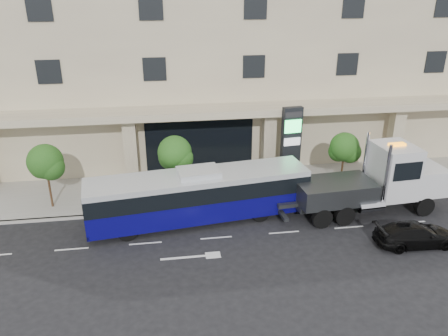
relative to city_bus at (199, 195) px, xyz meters
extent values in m
plane|color=black|center=(0.75, -0.73, -1.71)|extent=(120.00, 120.00, 0.00)
cube|color=gray|center=(0.75, 4.27, -1.64)|extent=(120.00, 6.00, 0.15)
cube|color=gray|center=(0.75, 1.27, -1.64)|extent=(120.00, 0.30, 0.15)
cube|color=tan|center=(0.75, 14.77, 8.29)|extent=(60.00, 15.00, 20.00)
cube|color=tan|center=(0.75, 6.07, 3.49)|extent=(60.00, 2.80, 0.50)
cube|color=black|center=(0.75, 7.24, 0.44)|extent=(8.00, 0.12, 4.00)
cube|color=tan|center=(-4.25, 6.07, 0.89)|extent=(0.90, 0.90, 4.90)
cube|color=tan|center=(5.75, 6.07, 0.89)|extent=(0.90, 0.90, 4.90)
cube|color=tan|center=(15.75, 6.07, 0.89)|extent=(0.90, 0.90, 4.90)
cylinder|color=#422B19|center=(-9.25, 2.87, -0.16)|extent=(0.14, 0.14, 2.80)
sphere|color=#164A15|center=(-9.25, 2.87, 1.56)|extent=(2.20, 2.20, 2.20)
sphere|color=#164A15|center=(-8.90, 2.67, 1.24)|extent=(1.65, 1.65, 1.65)
sphere|color=#164A15|center=(-9.55, 3.07, 1.16)|extent=(1.54, 1.54, 1.54)
cylinder|color=#422B19|center=(-1.25, 2.87, -0.09)|extent=(0.14, 0.14, 2.94)
sphere|color=#164A15|center=(-1.25, 2.87, 1.71)|extent=(2.20, 2.20, 2.20)
sphere|color=#164A15|center=(-0.90, 2.67, 1.38)|extent=(1.65, 1.65, 1.65)
sphere|color=#164A15|center=(-1.55, 3.07, 1.29)|extent=(1.54, 1.54, 1.54)
cylinder|color=#422B19|center=(10.25, 2.87, -0.20)|extent=(0.14, 0.14, 2.73)
sphere|color=#164A15|center=(10.25, 2.87, 1.48)|extent=(2.00, 2.00, 2.00)
sphere|color=#164A15|center=(10.60, 2.67, 1.17)|extent=(1.50, 1.50, 1.50)
sphere|color=#164A15|center=(9.95, 3.07, 1.09)|extent=(1.40, 1.40, 1.40)
cylinder|color=black|center=(-4.22, -1.73, -1.16)|extent=(1.14, 0.47, 1.10)
cylinder|color=black|center=(-4.52, 0.57, -1.16)|extent=(1.14, 0.47, 1.10)
cylinder|color=black|center=(3.66, -0.69, -1.16)|extent=(1.14, 0.47, 1.10)
cylinder|color=black|center=(3.36, 1.61, -1.16)|extent=(1.14, 0.47, 1.10)
cube|color=#090557|center=(0.01, 0.00, -0.66)|extent=(13.50, 4.47, 1.33)
cube|color=black|center=(0.01, 0.00, 0.49)|extent=(13.51, 4.51, 0.99)
cube|color=#B9BEC3|center=(0.01, 0.00, 1.16)|extent=(13.50, 4.47, 0.33)
cube|color=#B9BEC3|center=(0.01, 0.00, 1.49)|extent=(2.64, 2.07, 0.33)
cube|color=#2D3033|center=(-6.51, -0.86, -1.22)|extent=(0.50, 2.76, 0.33)
cube|color=#2D3033|center=(6.53, 0.86, -1.22)|extent=(0.50, 2.76, 0.33)
cube|color=#2D3033|center=(10.67, -0.53, -0.81)|extent=(9.61, 1.81, 0.45)
cube|color=silver|center=(14.31, -0.27, 0.25)|extent=(2.43, 2.74, 1.69)
cube|color=silver|center=(15.43, -0.19, 0.25)|extent=(0.24, 2.25, 1.35)
cube|color=silver|center=(12.07, -0.43, 1.04)|extent=(2.44, 2.96, 3.26)
cube|color=black|center=(13.13, -0.35, 1.55)|extent=(0.28, 2.47, 1.35)
cylinder|color=silver|center=(10.92, -1.75, 1.32)|extent=(0.22, 0.22, 3.82)
cylinder|color=silver|center=(10.75, 0.72, 1.32)|extent=(0.22, 0.22, 3.82)
cube|color=#2D3033|center=(8.26, -0.70, 0.03)|extent=(4.90, 3.03, 1.24)
cube|color=#2D3033|center=(5.56, -0.90, -0.65)|extent=(1.82, 0.44, 0.25)
cube|color=#2D3033|center=(4.89, -0.95, -1.10)|extent=(0.43, 2.04, 0.20)
cube|color=orange|center=(12.07, -0.43, 2.73)|extent=(1.04, 0.46, 0.16)
cylinder|color=black|center=(13.95, -1.48, -1.10)|extent=(1.26, 0.45, 1.24)
cylinder|color=black|center=(13.78, 0.88, -1.10)|extent=(1.26, 0.45, 1.24)
cylinder|color=black|center=(8.56, -1.86, -1.10)|extent=(1.26, 0.45, 1.24)
cylinder|color=black|center=(8.39, 0.49, -1.10)|extent=(1.26, 0.45, 1.24)
cylinder|color=black|center=(7.11, -1.97, -1.10)|extent=(1.26, 0.45, 1.24)
cylinder|color=black|center=(6.94, 0.39, -1.10)|extent=(1.26, 0.45, 1.24)
imported|color=black|center=(11.54, -4.51, -1.06)|extent=(4.54, 1.92, 1.31)
cube|color=black|center=(6.95, 4.44, 1.21)|extent=(1.43, 0.63, 5.54)
cube|color=#29F968|center=(6.95, 4.19, 2.68)|extent=(1.20, 0.20, 0.92)
cube|color=silver|center=(6.95, 4.19, 1.58)|extent=(1.20, 0.20, 0.55)
cube|color=#262628|center=(6.95, 4.19, 3.51)|extent=(1.20, 0.20, 0.37)
camera|label=1|loc=(-1.95, -23.53, 11.63)|focal=35.00mm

